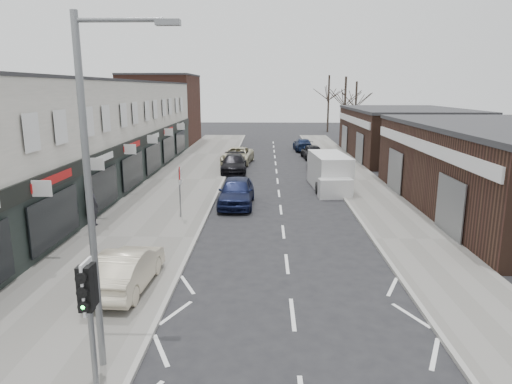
# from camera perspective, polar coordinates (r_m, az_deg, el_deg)

# --- Properties ---
(ground) EXTENTS (160.00, 160.00, 0.00)m
(ground) POSITION_cam_1_polar(r_m,az_deg,el_deg) (12.38, 5.12, -19.29)
(ground) COLOR black
(ground) RESTS_ON ground
(pavement_left) EXTENTS (5.50, 64.00, 0.12)m
(pavement_left) POSITION_cam_1_polar(r_m,az_deg,el_deg) (33.64, -8.87, 1.52)
(pavement_left) COLOR slate
(pavement_left) RESTS_ON ground
(pavement_right) EXTENTS (3.50, 64.00, 0.12)m
(pavement_right) POSITION_cam_1_polar(r_m,az_deg,el_deg) (33.75, 12.52, 1.41)
(pavement_right) COLOR slate
(pavement_right) RESTS_ON ground
(shop_terrace_left) EXTENTS (8.00, 41.00, 7.10)m
(shop_terrace_left) POSITION_cam_1_polar(r_m,az_deg,el_deg) (32.68, -21.67, 6.64)
(shop_terrace_left) COLOR silver
(shop_terrace_left) RESTS_ON ground
(brick_block_far) EXTENTS (8.00, 10.00, 8.00)m
(brick_block_far) POSITION_cam_1_polar(r_m,az_deg,el_deg) (56.96, -11.71, 9.99)
(brick_block_far) COLOR #4B2920
(brick_block_far) RESTS_ON ground
(right_unit_far) EXTENTS (10.00, 16.00, 4.50)m
(right_unit_far) POSITION_cam_1_polar(r_m,az_deg,el_deg) (46.61, 18.06, 6.89)
(right_unit_far) COLOR #372219
(right_unit_far) RESTS_ON ground
(tree_far_a) EXTENTS (3.60, 3.60, 8.00)m
(tree_far_a) POSITION_cam_1_polar(r_m,az_deg,el_deg) (59.64, 10.87, 6.29)
(tree_far_a) COLOR #382D26
(tree_far_a) RESTS_ON ground
(tree_far_b) EXTENTS (3.60, 3.60, 7.50)m
(tree_far_b) POSITION_cam_1_polar(r_m,az_deg,el_deg) (65.95, 12.18, 6.84)
(tree_far_b) COLOR #382D26
(tree_far_b) RESTS_ON ground
(tree_far_c) EXTENTS (3.60, 3.60, 8.50)m
(tree_far_c) POSITION_cam_1_polar(r_m,az_deg,el_deg) (71.37, 8.91, 7.41)
(tree_far_c) COLOR #382D26
(tree_far_c) RESTS_ON ground
(traffic_light) EXTENTS (0.28, 0.60, 3.10)m
(traffic_light) POSITION_cam_1_polar(r_m,az_deg,el_deg) (10.08, -20.22, -12.38)
(traffic_light) COLOR slate
(traffic_light) RESTS_ON pavement_left
(street_lamp) EXTENTS (2.23, 0.22, 8.00)m
(street_lamp) POSITION_cam_1_polar(r_m,az_deg,el_deg) (10.54, -19.40, 1.41)
(street_lamp) COLOR slate
(street_lamp) RESTS_ON pavement_left
(warning_sign) EXTENTS (0.12, 0.80, 2.70)m
(warning_sign) POSITION_cam_1_polar(r_m,az_deg,el_deg) (23.30, -9.47, 1.85)
(warning_sign) COLOR slate
(warning_sign) RESTS_ON pavement_left
(white_van) EXTENTS (2.48, 6.07, 2.30)m
(white_van) POSITION_cam_1_polar(r_m,az_deg,el_deg) (30.74, 9.19, 2.40)
(white_van) COLOR silver
(white_van) RESTS_ON ground
(sedan_on_pavement) EXTENTS (1.62, 4.17, 1.35)m
(sedan_on_pavement) POSITION_cam_1_polar(r_m,az_deg,el_deg) (15.75, -15.85, -9.20)
(sedan_on_pavement) COLOR beige
(sedan_on_pavement) RESTS_ON pavement_left
(pedestrian) EXTENTS (0.80, 0.62, 1.95)m
(pedestrian) POSITION_cam_1_polar(r_m,az_deg,el_deg) (23.23, -19.90, -1.59)
(pedestrian) COLOR #222227
(pedestrian) RESTS_ON pavement_left
(parked_car_left_a) EXTENTS (1.98, 4.80, 1.63)m
(parked_car_left_a) POSITION_cam_1_polar(r_m,az_deg,el_deg) (26.03, -2.46, 0.04)
(parked_car_left_a) COLOR #121838
(parked_car_left_a) RESTS_ON ground
(parked_car_left_b) EXTENTS (2.16, 4.93, 1.41)m
(parked_car_left_b) POSITION_cam_1_polar(r_m,az_deg,el_deg) (36.33, -2.78, 3.53)
(parked_car_left_b) COLOR black
(parked_car_left_b) RESTS_ON ground
(parked_car_left_c) EXTENTS (2.93, 5.45, 1.45)m
(parked_car_left_c) POSITION_cam_1_polar(r_m,az_deg,el_deg) (40.62, -2.34, 4.56)
(parked_car_left_c) COLOR #C1BA9A
(parked_car_left_c) RESTS_ON ground
(parked_car_right_a) EXTENTS (1.90, 4.87, 1.58)m
(parked_car_right_a) POSITION_cam_1_polar(r_m,az_deg,el_deg) (37.83, 7.81, 3.93)
(parked_car_right_a) COLOR white
(parked_car_right_a) RESTS_ON ground
(parked_car_right_b) EXTENTS (2.03, 4.29, 1.42)m
(parked_car_right_b) POSITION_cam_1_polar(r_m,az_deg,el_deg) (43.74, 7.01, 5.04)
(parked_car_right_b) COLOR black
(parked_car_right_b) RESTS_ON ground
(parked_car_right_c) EXTENTS (2.00, 4.58, 1.31)m
(parked_car_right_c) POSITION_cam_1_polar(r_m,az_deg,el_deg) (49.50, 5.86, 5.91)
(parked_car_right_c) COLOR #131E3B
(parked_car_right_c) RESTS_ON ground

